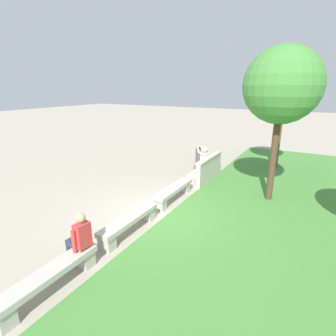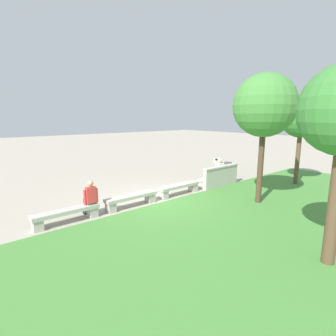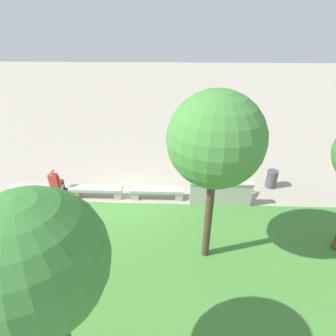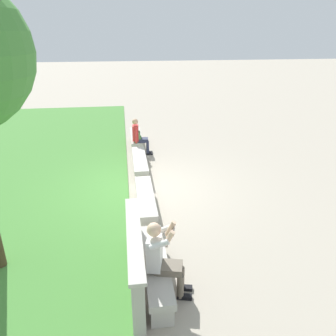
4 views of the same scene
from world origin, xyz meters
TOP-DOWN VIEW (x-y plane):
  - ground_plane at (0.00, 0.00)m, footprint 80.00×80.00m
  - grass_strip at (0.00, 4.38)m, footprint 21.20×8.00m
  - bench_main at (-3.57, 0.00)m, footprint 2.06×0.40m
  - bench_near at (-1.19, 0.00)m, footprint 2.06×0.40m
  - bench_mid at (1.19, 0.00)m, footprint 2.06×0.40m
  - bench_far at (3.57, 0.00)m, footprint 2.06×0.40m
  - backrest_wall_with_plaque at (-3.57, 0.34)m, footprint 2.32×0.24m
  - person_photographer at (-3.86, -0.08)m, footprint 0.53×0.77m
  - person_distant at (2.74, -0.07)m, footprint 0.48×0.69m
  - backpack at (2.75, -0.03)m, footprint 0.28×0.24m
  - tree_left_background at (-6.79, 2.41)m, footprint 1.85×1.85m
  - tree_right_background at (-2.82, 2.78)m, footprint 2.30×2.30m
  - trash_bin at (-5.88, -1.02)m, footprint 0.44×0.44m

SIDE VIEW (x-z plane):
  - ground_plane at x=0.00m, z-range 0.00..0.00m
  - grass_strip at x=0.00m, z-range 0.00..0.03m
  - bench_main at x=-3.57m, z-range 0.08..0.53m
  - bench_near at x=-1.19m, z-range 0.08..0.53m
  - bench_mid at x=1.19m, z-range 0.08..0.53m
  - bench_far at x=3.57m, z-range 0.08..0.53m
  - trash_bin at x=-5.88m, z-range 0.00..0.75m
  - backrest_wall_with_plaque at x=-3.57m, z-range 0.01..1.02m
  - backpack at x=2.75m, z-range 0.41..0.84m
  - person_distant at x=2.74m, z-range 0.04..1.30m
  - person_photographer at x=-3.86m, z-range 0.08..1.40m
  - tree_left_background at x=-6.79m, z-range 1.12..5.26m
  - tree_right_background at x=-2.82m, z-range 1.25..6.08m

